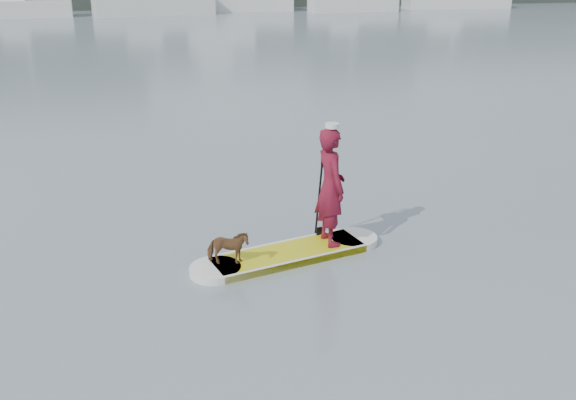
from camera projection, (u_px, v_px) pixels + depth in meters
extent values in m
plane|color=slate|center=(310.00, 295.00, 9.25)|extent=(140.00, 140.00, 0.00)
cube|color=gold|center=(288.00, 254.00, 10.36)|extent=(2.62, 1.43, 0.12)
cylinder|color=silver|center=(215.00, 270.00, 9.84)|extent=(0.80, 0.80, 0.12)
cylinder|color=silver|center=(354.00, 240.00, 10.88)|extent=(0.80, 0.80, 0.12)
cube|color=silver|center=(278.00, 245.00, 10.67)|extent=(2.43, 0.71, 0.12)
cube|color=silver|center=(299.00, 263.00, 10.05)|extent=(2.43, 0.71, 0.12)
imported|color=maroon|center=(331.00, 187.00, 10.31)|extent=(0.56, 0.77, 1.95)
cylinder|color=silver|center=(332.00, 126.00, 9.94)|extent=(0.22, 0.22, 0.07)
imported|color=brown|center=(228.00, 248.00, 9.81)|extent=(0.68, 0.37, 0.54)
cylinder|color=black|center=(320.00, 186.00, 10.61)|extent=(0.11, 0.30, 1.89)
cube|color=black|center=(319.00, 236.00, 10.93)|extent=(0.10, 0.05, 0.32)
cube|color=silver|center=(23.00, 9.00, 47.84)|extent=(7.22, 2.99, 1.26)
cube|color=silver|center=(154.00, 5.00, 49.63)|extent=(9.45, 4.35, 1.52)
cube|color=silver|center=(353.00, 4.00, 52.69)|extent=(7.25, 2.57, 1.26)
cube|color=silver|center=(456.00, 0.00, 55.83)|extent=(9.15, 3.15, 1.44)
cube|color=silver|center=(232.00, 1.00, 52.83)|extent=(9.90, 3.31, 1.61)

